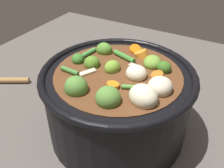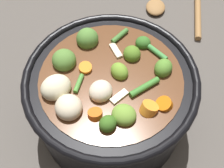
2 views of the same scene
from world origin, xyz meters
name	(u,v)px [view 2 (image 2 of 2)]	position (x,y,z in m)	size (l,w,h in m)	color
ground_plane	(111,117)	(0.00, 0.00, 0.00)	(1.10, 1.10, 0.00)	#514C47
cooking_pot	(111,98)	(0.00, 0.00, 0.08)	(0.30, 0.30, 0.17)	black
wooden_spoon	(175,9)	(0.35, 0.06, 0.01)	(0.18, 0.19, 0.02)	#9C7041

